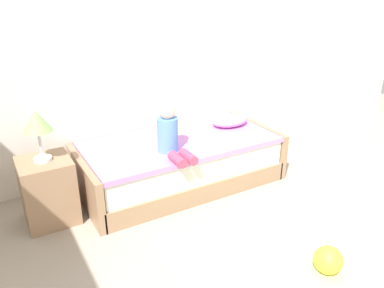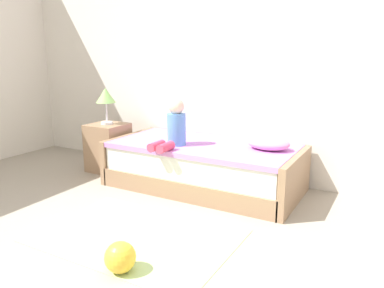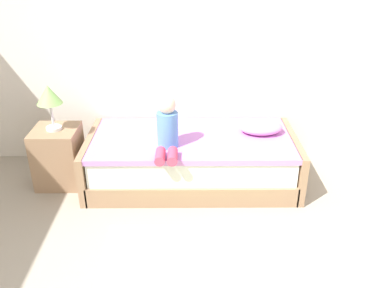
{
  "view_description": "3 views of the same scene",
  "coord_description": "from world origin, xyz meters",
  "px_view_note": "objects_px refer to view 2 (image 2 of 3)",
  "views": [
    {
      "loc": [
        -2.25,
        -1.22,
        2.02
      ],
      "look_at": [
        -0.52,
        1.75,
        0.55
      ],
      "focal_mm": 35.62,
      "sensor_mm": 36.0,
      "label": 1
    },
    {
      "loc": [
        1.32,
        -1.55,
        1.45
      ],
      "look_at": [
        -0.52,
        1.75,
        0.55
      ],
      "focal_mm": 35.24,
      "sensor_mm": 36.0,
      "label": 2
    },
    {
      "loc": [
        -0.55,
        -1.68,
        2.25
      ],
      "look_at": [
        -0.52,
        1.75,
        0.55
      ],
      "focal_mm": 38.22,
      "sensor_mm": 36.0,
      "label": 3
    }
  ],
  "objects_px": {
    "bed": "(203,166)",
    "table_lamp": "(106,97)",
    "nightstand": "(108,147)",
    "toy_ball": "(120,257)",
    "child_figure": "(174,127)",
    "pillow": "(268,143)"
  },
  "relations": [
    {
      "from": "bed",
      "to": "nightstand",
      "type": "bearing_deg",
      "value": -179.24
    },
    {
      "from": "bed",
      "to": "pillow",
      "type": "height_order",
      "value": "pillow"
    },
    {
      "from": "nightstand",
      "to": "child_figure",
      "type": "height_order",
      "value": "child_figure"
    },
    {
      "from": "table_lamp",
      "to": "toy_ball",
      "type": "relative_size",
      "value": 2.07
    },
    {
      "from": "bed",
      "to": "pillow",
      "type": "distance_m",
      "value": 0.77
    },
    {
      "from": "nightstand",
      "to": "toy_ball",
      "type": "height_order",
      "value": "nightstand"
    },
    {
      "from": "table_lamp",
      "to": "child_figure",
      "type": "bearing_deg",
      "value": -10.64
    },
    {
      "from": "child_figure",
      "to": "toy_ball",
      "type": "bearing_deg",
      "value": -71.3
    },
    {
      "from": "nightstand",
      "to": "pillow",
      "type": "bearing_deg",
      "value": 3.29
    },
    {
      "from": "nightstand",
      "to": "pillow",
      "type": "distance_m",
      "value": 2.07
    },
    {
      "from": "bed",
      "to": "toy_ball",
      "type": "bearing_deg",
      "value": -80.63
    },
    {
      "from": "child_figure",
      "to": "pillow",
      "type": "height_order",
      "value": "child_figure"
    },
    {
      "from": "table_lamp",
      "to": "pillow",
      "type": "bearing_deg",
      "value": 3.29
    },
    {
      "from": "table_lamp",
      "to": "bed",
      "type": "bearing_deg",
      "value": 0.76
    },
    {
      "from": "bed",
      "to": "toy_ball",
      "type": "height_order",
      "value": "bed"
    },
    {
      "from": "child_figure",
      "to": "toy_ball",
      "type": "height_order",
      "value": "child_figure"
    },
    {
      "from": "bed",
      "to": "table_lamp",
      "type": "xyz_separation_m",
      "value": [
        -1.35,
        -0.02,
        0.69
      ]
    },
    {
      "from": "table_lamp",
      "to": "child_figure",
      "type": "height_order",
      "value": "table_lamp"
    },
    {
      "from": "nightstand",
      "to": "bed",
      "type": "bearing_deg",
      "value": 0.76
    },
    {
      "from": "nightstand",
      "to": "toy_ball",
      "type": "bearing_deg",
      "value": -46.87
    },
    {
      "from": "toy_ball",
      "to": "nightstand",
      "type": "bearing_deg",
      "value": 133.13
    },
    {
      "from": "pillow",
      "to": "bed",
      "type": "bearing_deg",
      "value": -171.86
    }
  ]
}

